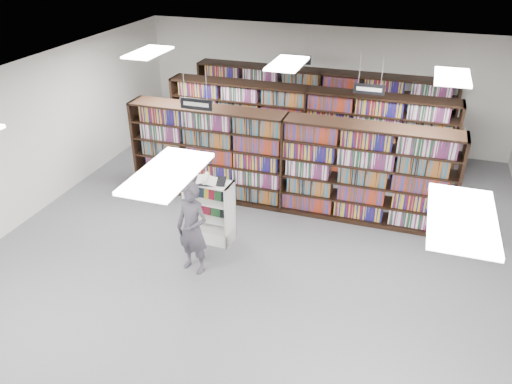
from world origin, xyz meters
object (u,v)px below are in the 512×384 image
(bookshelf_row_near, at_px, (284,163))
(endcap_display, at_px, (211,218))
(shopper, at_px, (192,229))
(open_book, at_px, (206,180))

(bookshelf_row_near, relative_size, endcap_display, 5.47)
(shopper, bearing_deg, endcap_display, 109.39)
(endcap_display, height_order, shopper, shopper)
(bookshelf_row_near, height_order, open_book, bookshelf_row_near)
(endcap_display, relative_size, open_book, 1.62)
(bookshelf_row_near, distance_m, shopper, 2.86)
(bookshelf_row_near, relative_size, shopper, 4.07)
(bookshelf_row_near, bearing_deg, open_book, -121.51)
(bookshelf_row_near, bearing_deg, shopper, -108.62)
(bookshelf_row_near, bearing_deg, endcap_display, -121.45)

